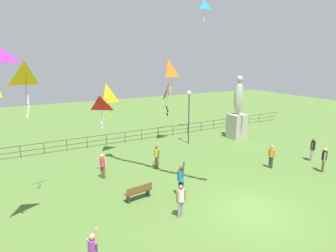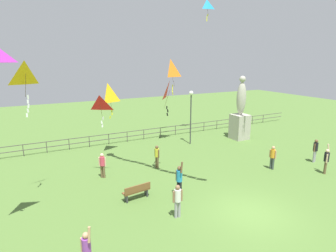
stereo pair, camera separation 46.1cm
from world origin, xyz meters
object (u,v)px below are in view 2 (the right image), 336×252
(park_bench, at_px, (137,191))
(kite_3, at_px, (170,90))
(person_5, at_px, (87,250))
(lamppost, at_px, (191,106))
(person_6, at_px, (178,199))
(person_0, at_px, (273,156))
(person_4, at_px, (326,159))
(statue_monument, at_px, (240,117))
(kite_0, at_px, (207,6))
(person_3, at_px, (179,179))
(kite_1, at_px, (100,105))
(kite_4, at_px, (108,94))
(kite_6, at_px, (26,75))
(person_1, at_px, (315,149))
(person_2, at_px, (157,155))
(person_7, at_px, (102,164))
(kite_7, at_px, (170,69))

(park_bench, height_order, kite_3, kite_3)
(person_5, bearing_deg, park_bench, 50.86)
(lamppost, relative_size, person_6, 2.82)
(person_0, xyz_separation_m, person_4, (2.50, -2.11, 0.05))
(statue_monument, bearing_deg, kite_0, 125.27)
(person_3, relative_size, person_4, 1.04)
(person_5, height_order, kite_1, kite_1)
(park_bench, height_order, person_5, person_5)
(kite_1, height_order, kite_4, kite_4)
(person_6, height_order, kite_6, kite_6)
(person_6, distance_m, kite_6, 9.21)
(person_1, height_order, person_2, person_1)
(park_bench, height_order, kite_4, kite_4)
(kite_3, bearing_deg, statue_monument, 22.08)
(person_6, relative_size, person_7, 1.03)
(kite_4, distance_m, kite_7, 5.84)
(kite_3, bearing_deg, person_2, 124.84)
(park_bench, xyz_separation_m, person_0, (9.58, -0.29, 0.47))
(statue_monument, bearing_deg, person_2, -163.29)
(kite_3, xyz_separation_m, kite_6, (-7.91, -0.47, 1.17))
(person_2, relative_size, kite_6, 0.59)
(person_5, relative_size, person_6, 1.16)
(lamppost, distance_m, kite_4, 7.03)
(lamppost, height_order, kite_3, kite_3)
(kite_6, bearing_deg, kite_1, 17.94)
(lamppost, relative_size, person_4, 2.37)
(person_7, bearing_deg, park_bench, -75.36)
(person_7, bearing_deg, person_2, -1.28)
(person_1, relative_size, kite_6, 0.63)
(park_bench, relative_size, person_7, 0.96)
(kite_7, bearing_deg, person_0, -69.69)
(park_bench, distance_m, person_1, 13.35)
(lamppost, distance_m, kite_3, 6.50)
(person_2, relative_size, person_4, 0.81)
(person_5, relative_size, kite_4, 0.73)
(kite_4, height_order, kite_6, kite_6)
(person_0, bearing_deg, park_bench, 178.28)
(person_5, distance_m, person_7, 8.07)
(kite_0, bearing_deg, park_bench, -138.42)
(statue_monument, height_order, person_0, statue_monument)
(person_6, bearing_deg, person_7, 108.43)
(kite_6, height_order, kite_7, kite_7)
(person_3, xyz_separation_m, kite_0, (8.31, 10.03, 10.81))
(person_4, bearing_deg, person_7, 155.51)
(park_bench, height_order, kite_7, kite_7)
(statue_monument, relative_size, person_2, 3.63)
(statue_monument, bearing_deg, kite_7, 161.97)
(person_2, relative_size, kite_7, 0.54)
(person_6, xyz_separation_m, kite_7, (5.29, 10.88, 5.45))
(person_4, relative_size, kite_3, 0.86)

